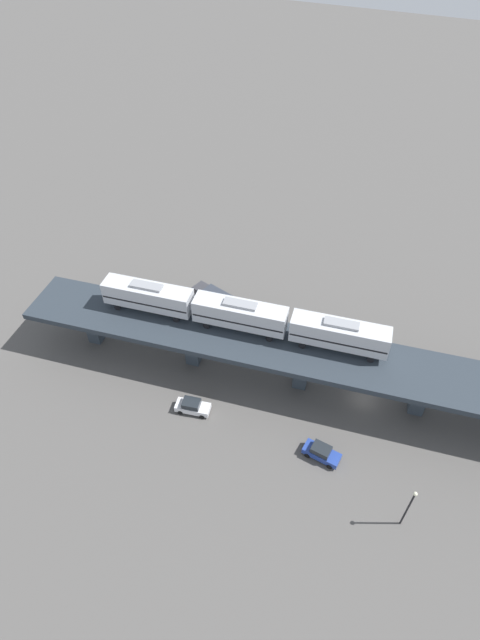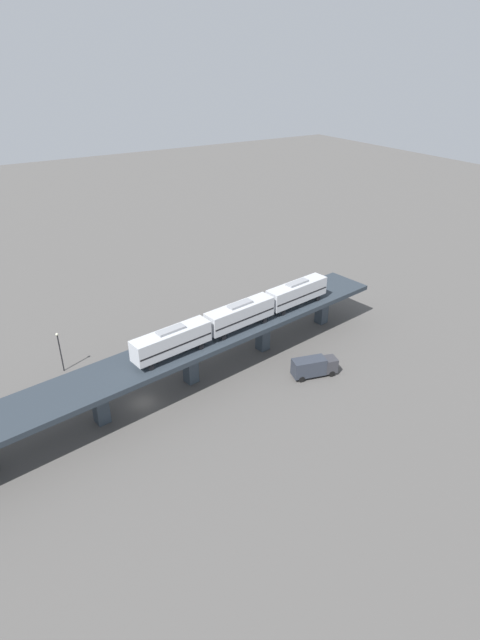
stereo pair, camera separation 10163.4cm
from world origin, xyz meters
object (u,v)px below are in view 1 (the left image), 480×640
at_px(street_car_white, 192,406).
at_px(delivery_truck, 215,299).
at_px(subway_train, 240,314).
at_px(street_lamp, 409,506).
at_px(street_car_blue, 321,452).

bearing_deg(street_car_white, delivery_truck, -162.04).
bearing_deg(delivery_truck, subway_train, 43.21).
bearing_deg(street_lamp, street_car_blue, -112.22).
bearing_deg(street_lamp, subway_train, -118.58).
bearing_deg(subway_train, street_car_blue, 57.42).
relative_size(subway_train, delivery_truck, 4.94).
distance_m(subway_train, street_lamp, 28.91).
xyz_separation_m(street_car_white, street_car_blue, (-0.41, 16.95, 0.00)).
bearing_deg(street_lamp, street_car_white, -97.88).
xyz_separation_m(subway_train, street_car_blue, (9.43, 14.75, -8.47)).
height_order(subway_train, street_lamp, subway_train).
distance_m(street_car_white, delivery_truck, 19.55).
relative_size(street_car_white, street_lamp, 0.67).
height_order(subway_train, delivery_truck, subway_train).
height_order(subway_train, street_car_blue, subway_train).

